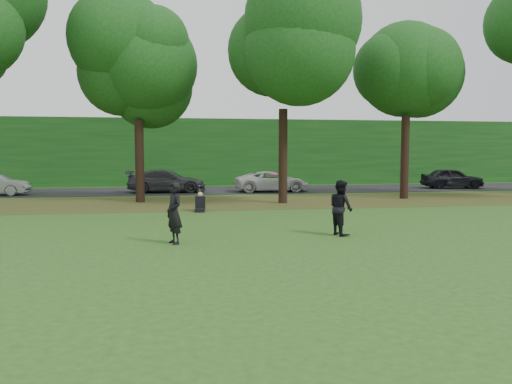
{
  "coord_description": "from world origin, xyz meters",
  "views": [
    {
      "loc": [
        -1.39,
        -11.73,
        2.55
      ],
      "look_at": [
        1.16,
        3.42,
        1.3
      ],
      "focal_mm": 35.0,
      "sensor_mm": 36.0,
      "label": 1
    }
  ],
  "objects_px": {
    "player_right": "(341,208)",
    "player_left": "(174,213)",
    "seated_person": "(200,204)",
    "frisbee": "(273,174)"
  },
  "relations": [
    {
      "from": "player_right",
      "to": "player_left",
      "type": "bearing_deg",
      "value": 84.66
    },
    {
      "from": "frisbee",
      "to": "seated_person",
      "type": "distance_m",
      "value": 7.52
    },
    {
      "from": "player_right",
      "to": "seated_person",
      "type": "xyz_separation_m",
      "value": [
        -3.9,
        6.79,
        -0.53
      ]
    },
    {
      "from": "player_left",
      "to": "frisbee",
      "type": "bearing_deg",
      "value": 70.75
    },
    {
      "from": "seated_person",
      "to": "player_left",
      "type": "bearing_deg",
      "value": -91.86
    },
    {
      "from": "player_right",
      "to": "frisbee",
      "type": "height_order",
      "value": "frisbee"
    },
    {
      "from": "player_left",
      "to": "seated_person",
      "type": "relative_size",
      "value": 2.06
    },
    {
      "from": "player_left",
      "to": "player_right",
      "type": "xyz_separation_m",
      "value": [
        5.02,
        0.63,
        -0.01
      ]
    },
    {
      "from": "player_right",
      "to": "seated_person",
      "type": "height_order",
      "value": "player_right"
    },
    {
      "from": "frisbee",
      "to": "seated_person",
      "type": "relative_size",
      "value": 0.4
    }
  ]
}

